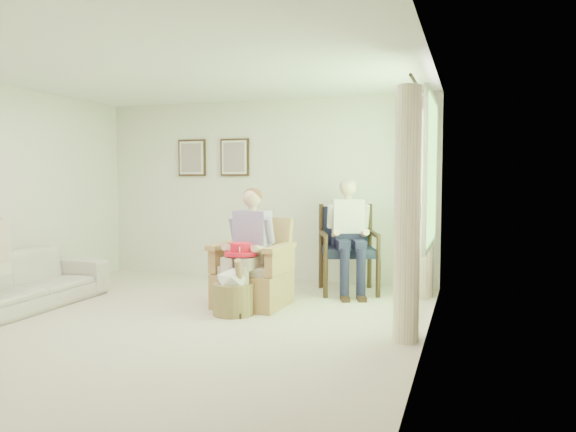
{
  "coord_description": "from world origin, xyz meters",
  "views": [
    {
      "loc": [
        2.88,
        -4.91,
        1.49
      ],
      "look_at": [
        0.9,
        1.11,
        1.05
      ],
      "focal_mm": 35.0,
      "sensor_mm": 36.0,
      "label": 1
    }
  ],
  "objects_px": {
    "red_hat": "(241,251)",
    "sofa": "(19,282)",
    "hatbox": "(233,292)",
    "person_dark": "(347,227)",
    "person_wicker": "(249,240)",
    "wood_armchair": "(350,245)",
    "wicker_armchair": "(254,278)"
  },
  "relations": [
    {
      "from": "red_hat",
      "to": "sofa",
      "type": "bearing_deg",
      "value": -164.57
    },
    {
      "from": "hatbox",
      "to": "person_dark",
      "type": "bearing_deg",
      "value": 56.97
    },
    {
      "from": "person_wicker",
      "to": "person_dark",
      "type": "height_order",
      "value": "person_dark"
    },
    {
      "from": "person_wicker",
      "to": "red_hat",
      "type": "distance_m",
      "value": 0.23
    },
    {
      "from": "wood_armchair",
      "to": "person_wicker",
      "type": "height_order",
      "value": "person_wicker"
    },
    {
      "from": "sofa",
      "to": "person_wicker",
      "type": "height_order",
      "value": "person_wicker"
    },
    {
      "from": "sofa",
      "to": "red_hat",
      "type": "distance_m",
      "value": 2.54
    },
    {
      "from": "wicker_armchair",
      "to": "hatbox",
      "type": "xyz_separation_m",
      "value": [
        -0.04,
        -0.49,
        -0.07
      ]
    },
    {
      "from": "sofa",
      "to": "person_dark",
      "type": "bearing_deg",
      "value": -59.52
    },
    {
      "from": "wicker_armchair",
      "to": "person_dark",
      "type": "xyz_separation_m",
      "value": [
        0.9,
        0.96,
        0.54
      ]
    },
    {
      "from": "person_dark",
      "to": "red_hat",
      "type": "relative_size",
      "value": 3.97
    },
    {
      "from": "wood_armchair",
      "to": "sofa",
      "type": "xyz_separation_m",
      "value": [
        -3.34,
        -2.15,
        -0.29
      ]
    },
    {
      "from": "person_wicker",
      "to": "hatbox",
      "type": "relative_size",
      "value": 2.06
    },
    {
      "from": "wood_armchair",
      "to": "person_wicker",
      "type": "xyz_separation_m",
      "value": [
        -0.9,
        -1.27,
        0.18
      ]
    },
    {
      "from": "wicker_armchair",
      "to": "sofa",
      "type": "distance_m",
      "value": 2.64
    },
    {
      "from": "person_wicker",
      "to": "wicker_armchair",
      "type": "bearing_deg",
      "value": 93.51
    },
    {
      "from": "wood_armchair",
      "to": "person_dark",
      "type": "distance_m",
      "value": 0.31
    },
    {
      "from": "wicker_armchair",
      "to": "person_dark",
      "type": "height_order",
      "value": "person_dark"
    },
    {
      "from": "sofa",
      "to": "wood_armchair",
      "type": "bearing_deg",
      "value": -57.27
    },
    {
      "from": "red_hat",
      "to": "wood_armchair",
      "type": "bearing_deg",
      "value": 58.21
    },
    {
      "from": "red_hat",
      "to": "wicker_armchair",
      "type": "bearing_deg",
      "value": 87.32
    },
    {
      "from": "red_hat",
      "to": "person_dark",
      "type": "bearing_deg",
      "value": 54.77
    },
    {
      "from": "sofa",
      "to": "person_dark",
      "type": "xyz_separation_m",
      "value": [
        3.34,
        1.97,
        0.54
      ]
    },
    {
      "from": "person_dark",
      "to": "red_hat",
      "type": "bearing_deg",
      "value": -145.28
    },
    {
      "from": "wicker_armchair",
      "to": "person_wicker",
      "type": "height_order",
      "value": "person_wicker"
    },
    {
      "from": "sofa",
      "to": "hatbox",
      "type": "distance_m",
      "value": 2.45
    },
    {
      "from": "wicker_armchair",
      "to": "person_dark",
      "type": "bearing_deg",
      "value": 50.25
    },
    {
      "from": "person_dark",
      "to": "hatbox",
      "type": "xyz_separation_m",
      "value": [
        -0.94,
        -1.45,
        -0.61
      ]
    },
    {
      "from": "wicker_armchair",
      "to": "sofa",
      "type": "relative_size",
      "value": 0.47
    },
    {
      "from": "sofa",
      "to": "wicker_armchair",
      "type": "bearing_deg",
      "value": -67.52
    },
    {
      "from": "wood_armchair",
      "to": "hatbox",
      "type": "height_order",
      "value": "wood_armchair"
    },
    {
      "from": "wood_armchair",
      "to": "red_hat",
      "type": "height_order",
      "value": "wood_armchair"
    }
  ]
}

